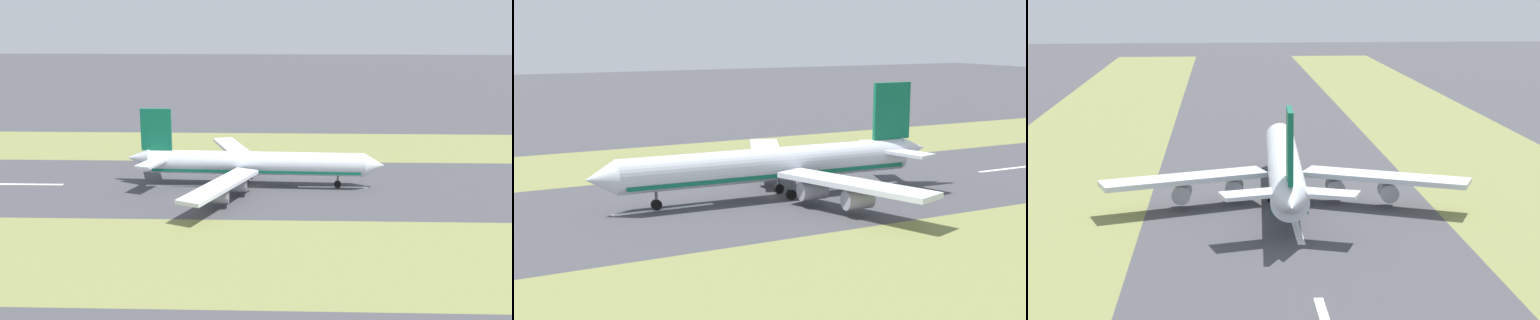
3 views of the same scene
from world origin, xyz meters
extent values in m
plane|color=#424247|center=(0.00, 0.00, 0.00)|extent=(800.00, 800.00, 0.00)
cube|color=olive|center=(-45.00, 0.00, 0.00)|extent=(40.00, 600.00, 0.01)
cube|color=olive|center=(45.00, 0.00, 0.00)|extent=(40.00, 600.00, 0.01)
cube|color=silver|center=(0.00, -19.48, 0.01)|extent=(1.20, 18.00, 0.01)
cube|color=silver|center=(0.00, 20.52, 0.01)|extent=(1.20, 18.00, 0.01)
cylinder|color=silver|center=(-0.59, 0.52, 6.20)|extent=(8.21, 56.19, 6.00)
cone|color=silver|center=(0.62, 31.00, 6.20)|extent=(6.07, 5.23, 5.88)
cone|color=silver|center=(-1.82, -30.45, 7.00)|extent=(5.33, 6.20, 5.10)
cube|color=#0F6647|center=(-0.59, 0.52, 4.55)|extent=(7.82, 53.94, 0.70)
cube|color=silver|center=(-18.36, -6.00, 5.30)|extent=(29.32, 15.44, 0.90)
cube|color=silver|center=(16.61, -7.38, 5.30)|extent=(28.90, 17.39, 0.90)
cylinder|color=#93939E|center=(-9.74, -3.12, 2.85)|extent=(3.39, 4.92, 3.20)
cylinder|color=#93939E|center=(-18.87, -6.26, 2.85)|extent=(3.39, 4.92, 3.20)
cylinder|color=#93939E|center=(8.24, -3.83, 2.85)|extent=(3.39, 4.92, 3.20)
cylinder|color=#93939E|center=(17.10, -7.68, 2.85)|extent=(3.39, 4.92, 3.20)
cube|color=#0F6647|center=(-1.62, -25.46, 14.70)|extent=(1.12, 8.03, 11.00)
cube|color=silver|center=(-7.11, -25.24, 7.20)|extent=(10.82, 6.95, 0.60)
cube|color=silver|center=(3.88, -25.67, 7.20)|extent=(10.91, 7.59, 0.60)
cylinder|color=#59595E|center=(0.25, 21.79, 2.50)|extent=(0.50, 0.50, 3.20)
cylinder|color=black|center=(0.25, 21.79, 0.90)|extent=(0.97, 1.83, 1.80)
cylinder|color=#59595E|center=(-3.31, -2.37, 2.50)|extent=(0.50, 0.50, 3.20)
cylinder|color=black|center=(-3.31, -2.37, 0.90)|extent=(0.97, 1.83, 1.80)
cylinder|color=#59595E|center=(1.89, -2.58, 2.50)|extent=(0.50, 0.50, 3.20)
cylinder|color=black|center=(1.89, -2.58, 0.90)|extent=(0.97, 1.83, 1.80)
camera|label=1|loc=(149.45, 5.07, 47.03)|focal=42.00mm
camera|label=2|loc=(-113.17, 58.20, 30.17)|focal=50.00mm
camera|label=3|loc=(-11.64, -151.20, 38.98)|focal=60.00mm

